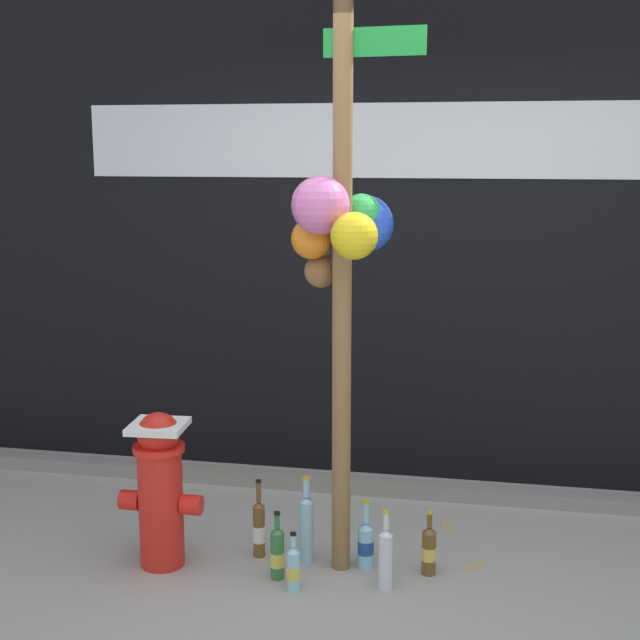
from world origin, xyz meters
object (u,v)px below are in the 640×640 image
Objects in this scene: bottle_3 at (277,553)px; bottle_5 at (293,568)px; bottle_0 at (366,543)px; memorial_post at (342,197)px; fire_hydrant at (160,486)px; bottle_4 at (429,550)px; bottle_6 at (259,528)px; bottle_1 at (307,526)px; bottle_2 at (386,557)px.

bottle_3 is 1.18× the size of bottle_5.
bottle_0 is 0.43m from bottle_3.
bottle_5 is at bearing -121.20° from memorial_post.
bottle_4 is at bearing 6.65° from fire_hydrant.
bottle_4 is 0.80× the size of bottle_6.
bottle_6 is at bearing 178.13° from bottle_4.
bottle_0 is (0.12, 0.01, -1.61)m from memorial_post.
bottle_6 is (-0.24, 0.30, 0.04)m from bottle_5.
bottle_0 is at bearing 3.27° from memorial_post.
bottle_5 is at bearing -135.35° from bottle_0.
memorial_post is at bearing -5.21° from bottle_1.
bottle_4 is (0.58, -0.02, -0.06)m from bottle_1.
fire_hydrant is at bearing -158.11° from bottle_6.
bottle_4 is at bearing 14.74° from bottle_3.
bottle_0 is 0.29m from bottle_1.
bottle_0 is 0.86× the size of bottle_6.
bottle_2 reaches higher than bottle_0.
memorial_post is 1.67m from bottle_4.
bottle_6 is (0.43, 0.17, -0.25)m from fire_hydrant.
bottle_3 is 0.83× the size of bottle_6.
fire_hydrant is 2.42× the size of bottle_4.
bottle_1 is at bearing 178.16° from bottle_4.
bottle_5 is at bearing -10.70° from fire_hydrant.
bottle_5 is (0.00, -0.29, -0.07)m from bottle_1.
fire_hydrant is 1.93× the size of bottle_6.
bottle_2 is 0.67m from bottle_6.
bottle_2 reaches higher than bottle_3.
bottle_2 is 1.20× the size of bottle_4.
bottle_2 is (0.40, -0.20, -0.03)m from bottle_1.
bottle_3 is 0.14m from bottle_5.
bottle_1 is 1.09× the size of bottle_6.
bottle_3 is 0.70m from bottle_4.
bottle_4 is 0.82m from bottle_6.
memorial_post is 1.62m from bottle_0.
memorial_post is 1.64m from bottle_3.
bottle_3 is at bearing 179.91° from bottle_2.
bottle_4 is at bearing -1.87° from bottle_6.
bottle_0 is 0.30m from bottle_4.
bottle_1 reaches higher than bottle_2.
fire_hydrant is at bearing -166.14° from bottle_1.
bottle_2 reaches higher than bottle_5.
memorial_post is 7.90× the size of bottle_2.
fire_hydrant is at bearing -173.35° from bottle_4.
bottle_3 reaches higher than bottle_4.
bottle_2 is at bearing -135.04° from bottle_4.
bottle_5 is (-0.40, -0.09, -0.05)m from bottle_2.
bottle_6 reaches higher than bottle_3.
bottle_2 is at bearing -26.17° from bottle_1.
bottle_5 is at bearing -51.40° from bottle_6.
memorial_post is 1.66m from bottle_5.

